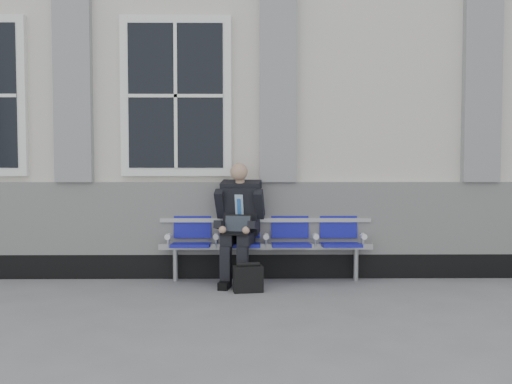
{
  "coord_description": "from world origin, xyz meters",
  "views": [
    {
      "loc": [
        1.25,
        -5.57,
        1.44
      ],
      "look_at": [
        1.32,
        0.9,
        1.1
      ],
      "focal_mm": 40.0,
      "sensor_mm": 36.0,
      "label": 1
    }
  ],
  "objects": [
    {
      "name": "ground",
      "position": [
        0.0,
        0.0,
        0.0
      ],
      "size": [
        70.0,
        70.0,
        0.0
      ],
      "primitive_type": "plane",
      "color": "slate",
      "rests_on": "ground"
    },
    {
      "name": "station_building",
      "position": [
        -0.02,
        3.47,
        2.22
      ],
      "size": [
        14.4,
        4.4,
        4.49
      ],
      "color": "beige",
      "rests_on": "ground"
    },
    {
      "name": "bench",
      "position": [
        1.45,
        1.32,
        0.55
      ],
      "size": [
        2.6,
        0.47,
        0.91
      ],
      "color": "#9EA0A3",
      "rests_on": "ground"
    },
    {
      "name": "businessman",
      "position": [
        1.12,
        1.19,
        0.77
      ],
      "size": [
        0.62,
        0.82,
        1.43
      ],
      "color": "black",
      "rests_on": "ground"
    },
    {
      "name": "briefcase",
      "position": [
        1.23,
        0.69,
        0.15
      ],
      "size": [
        0.34,
        0.19,
        0.33
      ],
      "color": "black",
      "rests_on": "ground"
    }
  ]
}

